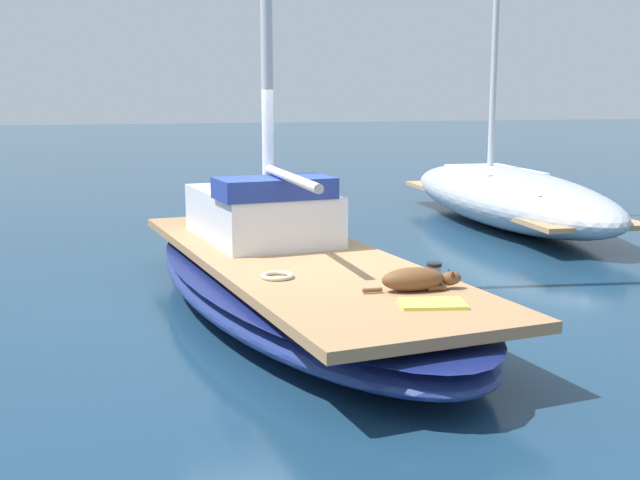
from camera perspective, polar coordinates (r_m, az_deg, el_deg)
ground_plane at (r=9.18m, az=-1.76°, el=-5.13°), size 120.00×120.00×0.00m
sailboat_main at (r=9.10m, az=-1.77°, el=-3.10°), size 3.29×7.47×0.66m
cabin_house at (r=10.00m, az=-4.12°, el=2.02°), size 1.63×2.36×0.84m
dog_brown at (r=7.44m, az=6.90°, el=-2.80°), size 0.95×0.29×0.22m
deck_winch at (r=7.70m, az=8.08°, el=-2.44°), size 0.16×0.16×0.21m
coiled_rope at (r=7.92m, az=-3.04°, el=-2.56°), size 0.32×0.32×0.04m
deck_towel at (r=6.97m, az=7.99°, el=-4.50°), size 0.63×0.48×0.03m
moored_boat_starboard_side at (r=15.63m, az=13.07°, el=3.13°), size 2.74×7.65×6.36m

